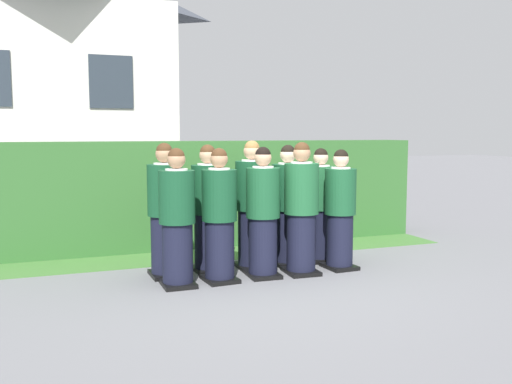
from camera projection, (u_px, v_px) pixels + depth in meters
The scene contains 14 objects.
ground_plane at pixel (263, 276), 7.15m from camera, with size 60.00×60.00×0.00m, color slate.
student_front_row_0 at pixel (177, 221), 6.64m from camera, with size 0.43×0.47×1.64m.
student_front_row_1 at pixel (219, 218), 6.85m from camera, with size 0.42×0.49×1.63m.
student_front_row_2 at pixel (263, 215), 7.08m from camera, with size 0.43×0.49×1.64m.
student_front_row_3 at pixel (301, 211), 7.23m from camera, with size 0.44×0.50×1.69m.
student_front_row_4 at pixel (340, 212), 7.50m from camera, with size 0.41×0.51×1.59m.
student_rear_row_0 at pixel (165, 213), 7.09m from camera, with size 0.44×0.49×1.69m.
student_rear_row_1 at pixel (208, 211), 7.35m from camera, with size 0.43×0.50×1.66m.
student_rear_row_2 at pixel (252, 208), 7.53m from camera, with size 0.44×0.51×1.71m.
student_rear_row_3 at pixel (288, 208), 7.74m from camera, with size 0.43×0.53×1.65m.
student_rear_row_4 at pixel (320, 208), 7.96m from camera, with size 0.41×0.46×1.60m.
hedge at pixel (212, 193), 9.15m from camera, with size 7.00×0.70×1.67m.
school_building_main at pixel (49, 73), 13.21m from camera, with size 5.61×4.11×6.21m.
lawn_strip at pixel (228, 253), 8.50m from camera, with size 7.00×0.90×0.01m, color #477A38.
Camera 1 is at (-2.57, -6.51, 1.82)m, focal length 39.71 mm.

